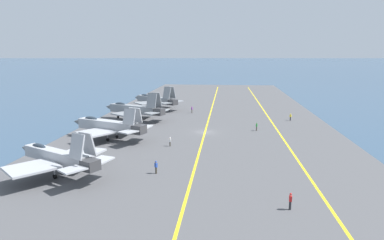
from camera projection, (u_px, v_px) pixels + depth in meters
The scene contains 14 objects.
ground_plane at pixel (205, 134), 69.75m from camera, with size 2000.00×2000.00×0.00m, color #334C66.
carrier_deck at pixel (205, 133), 69.71m from camera, with size 207.59×54.29×0.40m, color #4C4C4F.
deck_stripe_foul_line at pixel (280, 134), 68.17m from camera, with size 186.83×0.36×0.01m, color yellow.
deck_stripe_centerline at pixel (205, 132), 69.67m from camera, with size 186.83×0.36×0.01m, color yellow.
parked_jet_nearest at pixel (58, 157), 44.61m from camera, with size 13.56×15.26×6.41m.
parked_jet_second at pixel (108, 126), 63.41m from camera, with size 12.94×16.74×6.27m.
parked_jet_third at pixel (134, 109), 81.46m from camera, with size 12.13×17.04×6.89m.
parked_jet_fourth at pixel (155, 100), 97.31m from camera, with size 13.67×16.25×6.80m.
crew_yellow_vest at pixel (290, 117), 81.18m from camera, with size 0.46×0.45×1.71m.
crew_green_vest at pixel (257, 126), 70.67m from camera, with size 0.44×0.37×1.71m.
crew_purple_vest at pixel (192, 109), 91.32m from camera, with size 0.44×0.36×1.84m.
crew_blue_vest at pixel (156, 166), 45.57m from camera, with size 0.45×0.45×1.79m.
crew_white_vest at pixel (170, 141), 58.94m from camera, with size 0.39×0.28×1.63m.
crew_red_vest at pixel (290, 200), 35.06m from camera, with size 0.39×0.27×1.83m.
Camera 1 is at (-67.79, -4.28, 16.32)m, focal length 32.00 mm.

